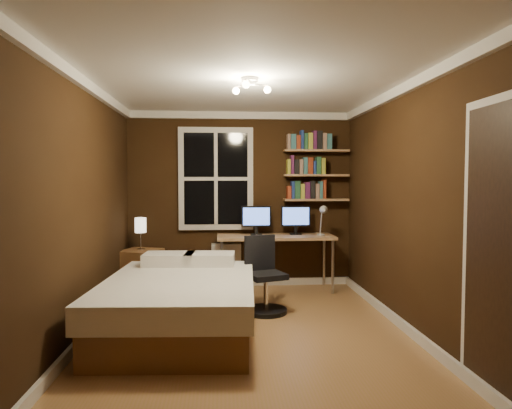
{
  "coord_description": "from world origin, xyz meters",
  "views": [
    {
      "loc": [
        -0.27,
        -4.47,
        1.52
      ],
      "look_at": [
        0.1,
        0.45,
        1.27
      ],
      "focal_mm": 32.0,
      "sensor_mm": 36.0,
      "label": 1
    }
  ],
  "objects": [
    {
      "name": "floor",
      "position": [
        0.0,
        0.0,
        0.0
      ],
      "size": [
        4.2,
        4.2,
        0.0
      ],
      "primitive_type": "plane",
      "color": "olive",
      "rests_on": "ground"
    },
    {
      "name": "wall_back",
      "position": [
        0.0,
        2.1,
        1.25
      ],
      "size": [
        3.2,
        0.04,
        2.5
      ],
      "primitive_type": "cube",
      "color": "black",
      "rests_on": "ground"
    },
    {
      "name": "wall_left",
      "position": [
        -1.6,
        0.0,
        1.25
      ],
      "size": [
        0.04,
        4.2,
        2.5
      ],
      "primitive_type": "cube",
      "color": "black",
      "rests_on": "ground"
    },
    {
      "name": "wall_right",
      "position": [
        1.6,
        0.0,
        1.25
      ],
      "size": [
        0.04,
        4.2,
        2.5
      ],
      "primitive_type": "cube",
      "color": "black",
      "rests_on": "ground"
    },
    {
      "name": "ceiling",
      "position": [
        0.0,
        0.0,
        2.5
      ],
      "size": [
        3.2,
        4.2,
        0.02
      ],
      "primitive_type": "cube",
      "color": "white",
      "rests_on": "wall_back"
    },
    {
      "name": "window",
      "position": [
        -0.35,
        2.06,
        1.55
      ],
      "size": [
        1.06,
        0.06,
        1.46
      ],
      "primitive_type": "cube",
      "color": "silver",
      "rests_on": "wall_back"
    },
    {
      "name": "door",
      "position": [
        1.59,
        -1.55,
        1.02
      ],
      "size": [
        0.03,
        0.82,
        2.05
      ],
      "primitive_type": null,
      "color": "black",
      "rests_on": "ground"
    },
    {
      "name": "ceiling_fixture",
      "position": [
        0.0,
        -0.1,
        2.4
      ],
      "size": [
        0.44,
        0.44,
        0.18
      ],
      "primitive_type": null,
      "color": "beige",
      "rests_on": "ceiling"
    },
    {
      "name": "bookshelf_lower",
      "position": [
        1.08,
        1.98,
        1.25
      ],
      "size": [
        0.92,
        0.22,
        0.03
      ],
      "primitive_type": "cube",
      "color": "#9B6E4B",
      "rests_on": "wall_back"
    },
    {
      "name": "books_row_lower",
      "position": [
        1.08,
        1.98,
        1.38
      ],
      "size": [
        0.54,
        0.16,
        0.23
      ],
      "primitive_type": null,
      "color": "maroon",
      "rests_on": "bookshelf_lower"
    },
    {
      "name": "bookshelf_middle",
      "position": [
        1.08,
        1.98,
        1.6
      ],
      "size": [
        0.92,
        0.22,
        0.03
      ],
      "primitive_type": "cube",
      "color": "#9B6E4B",
      "rests_on": "wall_back"
    },
    {
      "name": "books_row_middle",
      "position": [
        1.08,
        1.98,
        1.73
      ],
      "size": [
        0.54,
        0.16,
        0.23
      ],
      "primitive_type": null,
      "color": "navy",
      "rests_on": "bookshelf_middle"
    },
    {
      "name": "bookshelf_upper",
      "position": [
        1.08,
        1.98,
        1.95
      ],
      "size": [
        0.92,
        0.22,
        0.03
      ],
      "primitive_type": "cube",
      "color": "#9B6E4B",
      "rests_on": "wall_back"
    },
    {
      "name": "books_row_upper",
      "position": [
        1.08,
        1.98,
        2.08
      ],
      "size": [
        0.6,
        0.16,
        0.23
      ],
      "primitive_type": null,
      "color": "#255836",
      "rests_on": "bookshelf_upper"
    },
    {
      "name": "bed",
      "position": [
        -0.69,
        0.08,
        0.29
      ],
      "size": [
        1.57,
        2.1,
        0.69
      ],
      "rotation": [
        0.0,
        0.0,
        -0.06
      ],
      "color": "brown",
      "rests_on": "ground"
    },
    {
      "name": "nightstand",
      "position": [
        -1.36,
        1.71,
        0.3
      ],
      "size": [
        0.6,
        0.6,
        0.59
      ],
      "primitive_type": "cube",
      "rotation": [
        0.0,
        0.0,
        -0.33
      ],
      "color": "brown",
      "rests_on": "ground"
    },
    {
      "name": "bedside_lamp",
      "position": [
        -1.36,
        1.71,
        0.81
      ],
      "size": [
        0.15,
        0.15,
        0.43
      ],
      "primitive_type": null,
      "color": "beige",
      "rests_on": "nightstand"
    },
    {
      "name": "radiator",
      "position": [
        -0.21,
        1.99,
        0.31
      ],
      "size": [
        0.42,
        0.15,
        0.63
      ],
      "primitive_type": "cube",
      "color": "silver",
      "rests_on": "ground"
    },
    {
      "name": "desk",
      "position": [
        0.47,
        1.78,
        0.7
      ],
      "size": [
        1.61,
        0.6,
        0.77
      ],
      "color": "#9B6E4B",
      "rests_on": "ground"
    },
    {
      "name": "monitor_left",
      "position": [
        0.21,
        1.86,
        0.97
      ],
      "size": [
        0.42,
        0.12,
        0.4
      ],
      "primitive_type": null,
      "color": "black",
      "rests_on": "desk"
    },
    {
      "name": "monitor_right",
      "position": [
        0.77,
        1.86,
        0.97
      ],
      "size": [
        0.42,
        0.12,
        0.4
      ],
      "primitive_type": null,
      "color": "black",
      "rests_on": "desk"
    },
    {
      "name": "desk_lamp",
      "position": [
        1.1,
        1.65,
        0.99
      ],
      "size": [
        0.14,
        0.32,
        0.44
      ],
      "primitive_type": null,
      "color": "silver",
      "rests_on": "desk"
    },
    {
      "name": "office_chair",
      "position": [
        0.22,
        0.72,
        0.32
      ],
      "size": [
        0.5,
        0.5,
        0.88
      ],
      "rotation": [
        0.0,
        0.0,
        0.33
      ],
      "color": "black",
      "rests_on": "ground"
    }
  ]
}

